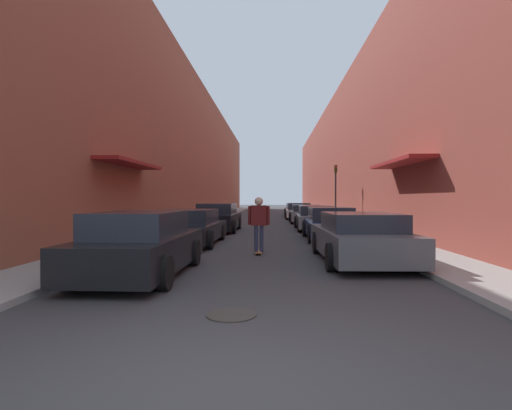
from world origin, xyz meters
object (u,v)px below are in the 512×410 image
(traffic_light, at_px, (336,187))
(parked_car_right_2, at_px, (315,218))
(parked_car_left_1, at_px, (191,227))
(manhole_cover, at_px, (231,315))
(parked_car_left_0, at_px, (141,245))
(parked_car_right_4, at_px, (298,211))
(parked_car_right_0, at_px, (359,238))
(parked_car_right_3, at_px, (306,214))
(parked_car_right_5, at_px, (295,210))
(parked_car_right_1, at_px, (330,224))
(parked_car_left_2, at_px, (218,218))
(skateboarder, at_px, (259,219))

(traffic_light, bearing_deg, parked_car_right_2, -115.92)
(parked_car_left_1, distance_m, parked_car_right_2, 8.35)
(parked_car_right_2, relative_size, manhole_cover, 6.61)
(parked_car_left_0, bearing_deg, parked_car_right_4, 78.48)
(parked_car_right_2, bearing_deg, traffic_light, 64.08)
(parked_car_right_0, xyz_separation_m, parked_car_right_4, (-0.19, 21.26, -0.01))
(parked_car_right_0, relative_size, parked_car_right_4, 1.16)
(parked_car_right_3, height_order, traffic_light, traffic_light)
(parked_car_right_5, height_order, manhole_cover, parked_car_right_5)
(parked_car_left_0, xyz_separation_m, manhole_cover, (2.17, -2.68, -0.63))
(parked_car_right_5, xyz_separation_m, manhole_cover, (-2.64, -31.85, -0.57))
(parked_car_left_1, relative_size, parked_car_right_0, 1.02)
(parked_car_left_1, bearing_deg, parked_car_right_4, 74.43)
(parked_car_right_1, relative_size, manhole_cover, 6.01)
(manhole_cover, xyz_separation_m, traffic_light, (4.28, 18.30, 2.25))
(parked_car_left_0, height_order, parked_car_left_2, parked_car_left_2)
(parked_car_right_4, height_order, parked_car_right_5, parked_car_right_4)
(parked_car_right_1, xyz_separation_m, parked_car_right_4, (-0.19, 15.91, -0.01))
(parked_car_right_3, relative_size, traffic_light, 1.21)
(manhole_cover, bearing_deg, parked_car_left_0, 128.97)
(parked_car_right_3, bearing_deg, parked_car_right_0, -89.79)
(parked_car_right_1, relative_size, parked_car_right_4, 1.04)
(manhole_cover, bearing_deg, parked_car_right_2, 79.73)
(parked_car_left_1, distance_m, parked_car_right_1, 5.35)
(parked_car_right_0, bearing_deg, traffic_light, 83.66)
(parked_car_left_2, bearing_deg, parked_car_right_4, 68.49)
(parked_car_right_5, relative_size, traffic_light, 1.33)
(parked_car_right_1, bearing_deg, parked_car_left_2, 141.26)
(parked_car_left_2, height_order, skateboarder, skateboarder)
(parked_car_left_1, bearing_deg, skateboarder, -43.64)
(parked_car_right_1, distance_m, parked_car_right_3, 10.75)
(parked_car_right_1, relative_size, traffic_light, 1.21)
(parked_car_left_2, xyz_separation_m, parked_car_right_1, (4.91, -3.94, -0.04))
(parked_car_left_0, bearing_deg, parked_car_right_2, 68.48)
(parked_car_left_1, relative_size, traffic_light, 1.38)
(skateboarder, bearing_deg, parked_car_left_0, -124.24)
(parked_car_left_2, bearing_deg, parked_car_right_0, -62.14)
(parked_car_left_0, height_order, skateboarder, skateboarder)
(parked_car_right_2, relative_size, parked_car_right_4, 1.14)
(parked_car_left_0, relative_size, parked_car_right_1, 1.02)
(parked_car_right_0, distance_m, manhole_cover, 5.55)
(parked_car_left_0, distance_m, parked_car_left_2, 11.38)
(parked_car_right_2, xyz_separation_m, parked_car_right_5, (-0.10, 16.73, -0.02))
(parked_car_right_0, height_order, parked_car_right_2, parked_car_right_0)
(parked_car_left_1, xyz_separation_m, parked_car_right_5, (4.94, 23.39, -0.01))
(parked_car_left_0, bearing_deg, manhole_cover, -51.03)
(parked_car_right_5, bearing_deg, parked_car_right_3, -89.56)
(parked_car_right_4, height_order, manhole_cover, parked_car_right_4)
(skateboarder, bearing_deg, manhole_cover, -91.56)
(traffic_light, bearing_deg, manhole_cover, -103.17)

